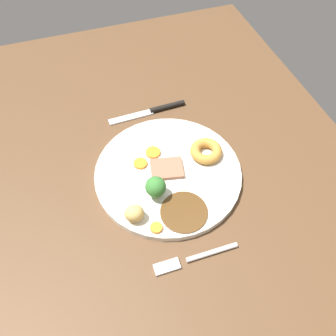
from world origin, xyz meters
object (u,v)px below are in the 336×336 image
at_px(yorkshire_pudding, 206,151).
at_px(knife, 154,110).
at_px(carrot_coin_front, 156,228).
at_px(fork, 194,258).
at_px(carrot_coin_back, 140,163).
at_px(meat_slice_main, 167,169).
at_px(broccoli_floret, 156,187).
at_px(dinner_plate, 168,173).
at_px(carrot_coin_side, 153,152).
at_px(roast_potato_left, 134,213).

relative_size(yorkshire_pudding, knife, 0.36).
distance_m(carrot_coin_front, fork, 0.08).
bearing_deg(carrot_coin_front, carrot_coin_back, -4.88).
height_order(meat_slice_main, broccoli_floret, broccoli_floret).
relative_size(dinner_plate, carrot_coin_side, 9.64).
bearing_deg(roast_potato_left, knife, -23.97).
relative_size(carrot_coin_front, knife, 0.12).
xyz_separation_m(carrot_coin_side, broccoli_floret, (-0.10, 0.02, 0.02)).
distance_m(carrot_coin_front, broccoli_floret, 0.08).
height_order(meat_slice_main, yorkshire_pudding, yorkshire_pudding).
bearing_deg(carrot_coin_side, roast_potato_left, 150.71).
bearing_deg(carrot_coin_back, yorkshire_pudding, -97.49).
xyz_separation_m(carrot_coin_back, carrot_coin_side, (0.02, -0.03, -0.00)).
bearing_deg(broccoli_floret, fork, -169.91).
relative_size(yorkshire_pudding, carrot_coin_side, 2.15).
distance_m(meat_slice_main, carrot_coin_side, 0.05).
bearing_deg(knife, meat_slice_main, 79.23).
xyz_separation_m(carrot_coin_back, broccoli_floret, (-0.08, -0.01, 0.02)).
xyz_separation_m(meat_slice_main, roast_potato_left, (-0.09, 0.09, 0.01)).
bearing_deg(dinner_plate, knife, -8.45).
height_order(dinner_plate, carrot_coin_front, carrot_coin_front).
bearing_deg(meat_slice_main, knife, -9.02).
height_order(dinner_plate, carrot_coin_side, carrot_coin_side).
bearing_deg(meat_slice_main, yorkshire_pudding, -82.00).
bearing_deg(yorkshire_pudding, broccoli_floret, 116.12).
distance_m(meat_slice_main, carrot_coin_back, 0.06).
height_order(carrot_coin_back, fork, carrot_coin_back).
distance_m(yorkshire_pudding, broccoli_floret, 0.14).
relative_size(yorkshire_pudding, broccoli_floret, 1.38).
bearing_deg(carrot_coin_side, yorkshire_pudding, -109.99).
xyz_separation_m(dinner_plate, roast_potato_left, (-0.08, 0.09, 0.02)).
height_order(carrot_coin_front, carrot_coin_side, carrot_coin_front).
bearing_deg(roast_potato_left, meat_slice_main, -46.38).
bearing_deg(roast_potato_left, yorkshire_pudding, -61.31).
height_order(meat_slice_main, roast_potato_left, roast_potato_left).
relative_size(meat_slice_main, knife, 0.35).
bearing_deg(roast_potato_left, broccoli_floret, -55.42).
distance_m(dinner_plate, roast_potato_left, 0.13).
height_order(dinner_plate, fork, dinner_plate).
relative_size(roast_potato_left, knife, 0.20).
xyz_separation_m(dinner_plate, broccoli_floret, (-0.05, 0.04, 0.03)).
bearing_deg(broccoli_floret, meat_slice_main, -37.47).
xyz_separation_m(carrot_coin_back, fork, (-0.22, -0.03, -0.01)).
bearing_deg(yorkshire_pudding, roast_potato_left, 118.69).
bearing_deg(dinner_plate, broccoli_floret, 139.52).
bearing_deg(fork, roast_potato_left, -52.82).
relative_size(carrot_coin_back, fork, 0.18).
bearing_deg(carrot_coin_back, carrot_coin_side, -59.12).
relative_size(carrot_coin_front, carrot_coin_back, 0.80).
distance_m(carrot_coin_side, fork, 0.24).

